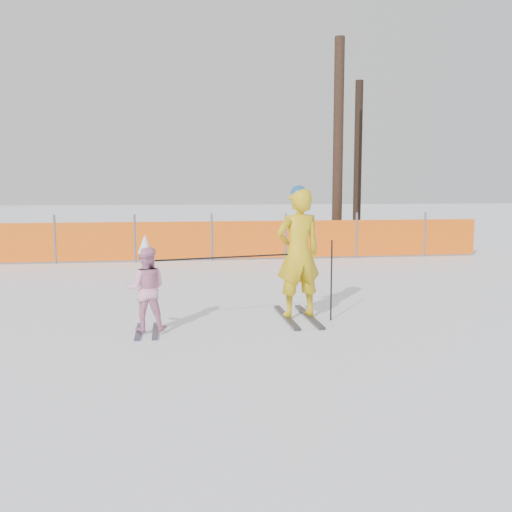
# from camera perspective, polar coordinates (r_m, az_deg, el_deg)

# --- Properties ---
(ground) EXTENTS (120.00, 120.00, 0.00)m
(ground) POSITION_cam_1_polar(r_m,az_deg,el_deg) (7.47, 0.59, -8.09)
(ground) COLOR white
(ground) RESTS_ON ground
(adult) EXTENTS (0.75, 1.52, 1.96)m
(adult) POSITION_cam_1_polar(r_m,az_deg,el_deg) (8.37, 4.24, 0.34)
(adult) COLOR black
(adult) RESTS_ON ground
(child) EXTENTS (0.56, 0.87, 1.31)m
(child) POSITION_cam_1_polar(r_m,az_deg,el_deg) (7.71, -10.95, -3.17)
(child) COLOR black
(child) RESTS_ON ground
(ski_poles) EXTENTS (2.53, 0.48, 1.18)m
(ski_poles) POSITION_cam_1_polar(r_m,az_deg,el_deg) (8.06, 1.01, -1.02)
(ski_poles) COLOR black
(ski_poles) RESTS_ON ground
(safety_fence) EXTENTS (17.52, 0.06, 1.25)m
(safety_fence) POSITION_cam_1_polar(r_m,az_deg,el_deg) (15.14, -9.44, 1.54)
(safety_fence) COLOR #595960
(safety_fence) RESTS_ON ground
(tree_trunks) EXTENTS (1.75, 2.76, 6.32)m
(tree_trunks) POSITION_cam_1_polar(r_m,az_deg,el_deg) (18.66, 9.09, 10.05)
(tree_trunks) COLOR #302015
(tree_trunks) RESTS_ON ground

